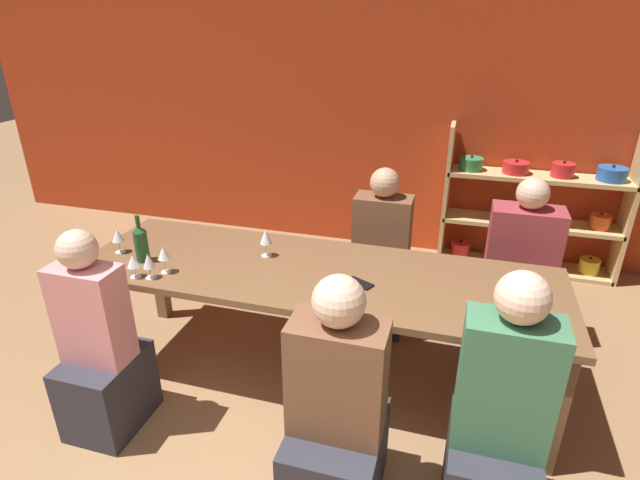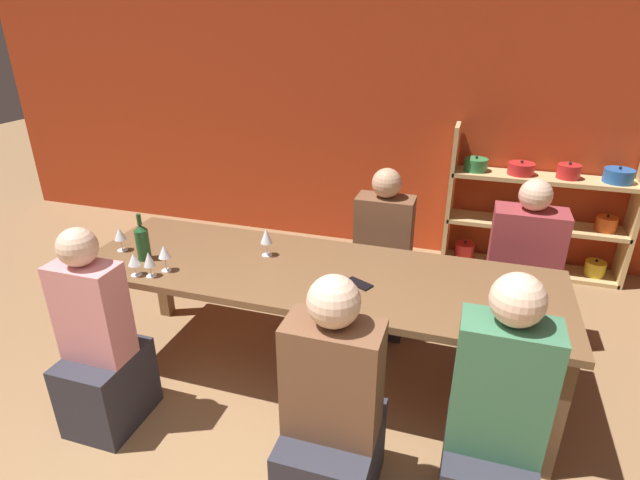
{
  "view_description": "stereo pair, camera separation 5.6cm",
  "coord_description": "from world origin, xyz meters",
  "px_view_note": "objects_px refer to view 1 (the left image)",
  "views": [
    {
      "loc": [
        0.57,
        -0.75,
        2.09
      ],
      "look_at": [
        -0.17,
        1.78,
        0.91
      ],
      "focal_mm": 28.0,
      "sensor_mm": 36.0,
      "label": 1
    },
    {
      "loc": [
        0.62,
        -0.73,
        2.09
      ],
      "look_at": [
        -0.17,
        1.78,
        0.91
      ],
      "focal_mm": 28.0,
      "sensor_mm": 36.0,
      "label": 2
    }
  ],
  "objects_px": {
    "wine_bottle_green": "(141,243)",
    "person_near_b": "(337,424)",
    "wine_glass_empty_a": "(524,293)",
    "person_near_c": "(495,441)",
    "wine_glass_red_a": "(266,237)",
    "person_far_b": "(516,285)",
    "cell_phone": "(360,283)",
    "person_far_a": "(380,269)",
    "dining_table": "(315,283)",
    "shelf_unit": "(531,217)",
    "wine_glass_white_a": "(118,236)",
    "wine_glass_white_c": "(149,262)",
    "person_near_a": "(101,358)",
    "wine_glass_white_b": "(133,262)",
    "wine_glass_red_b": "(164,254)"
  },
  "relations": [
    {
      "from": "shelf_unit",
      "to": "cell_phone",
      "type": "xyz_separation_m",
      "value": [
        -1.09,
        -2.03,
        0.26
      ]
    },
    {
      "from": "person_near_b",
      "to": "person_far_b",
      "type": "distance_m",
      "value": 1.79
    },
    {
      "from": "person_far_a",
      "to": "person_far_b",
      "type": "distance_m",
      "value": 0.93
    },
    {
      "from": "wine_glass_white_c",
      "to": "person_near_b",
      "type": "xyz_separation_m",
      "value": [
        1.19,
        -0.44,
        -0.43
      ]
    },
    {
      "from": "dining_table",
      "to": "wine_glass_white_b",
      "type": "bearing_deg",
      "value": -159.34
    },
    {
      "from": "wine_glass_red_a",
      "to": "wine_glass_empty_a",
      "type": "distance_m",
      "value": 1.46
    },
    {
      "from": "shelf_unit",
      "to": "wine_glass_white_c",
      "type": "height_order",
      "value": "shelf_unit"
    },
    {
      "from": "wine_bottle_green",
      "to": "cell_phone",
      "type": "relative_size",
      "value": 1.75
    },
    {
      "from": "wine_glass_white_c",
      "to": "wine_glass_red_b",
      "type": "distance_m",
      "value": 0.09
    },
    {
      "from": "dining_table",
      "to": "wine_glass_empty_a",
      "type": "relative_size",
      "value": 17.09
    },
    {
      "from": "wine_glass_red_b",
      "to": "person_near_c",
      "type": "bearing_deg",
      "value": -14.57
    },
    {
      "from": "wine_glass_red_b",
      "to": "person_far_b",
      "type": "height_order",
      "value": "person_far_b"
    },
    {
      "from": "shelf_unit",
      "to": "person_near_c",
      "type": "relative_size",
      "value": 1.18
    },
    {
      "from": "dining_table",
      "to": "shelf_unit",
      "type": "bearing_deg",
      "value": 55.07
    },
    {
      "from": "dining_table",
      "to": "person_near_b",
      "type": "height_order",
      "value": "person_near_b"
    },
    {
      "from": "wine_glass_red_a",
      "to": "wine_glass_red_b",
      "type": "height_order",
      "value": "wine_glass_red_a"
    },
    {
      "from": "wine_glass_red_a",
      "to": "person_near_c",
      "type": "relative_size",
      "value": 0.14
    },
    {
      "from": "shelf_unit",
      "to": "wine_glass_white_a",
      "type": "distance_m",
      "value": 3.33
    },
    {
      "from": "wine_glass_white_b",
      "to": "wine_glass_white_c",
      "type": "relative_size",
      "value": 0.92
    },
    {
      "from": "wine_glass_empty_a",
      "to": "person_near_c",
      "type": "relative_size",
      "value": 0.13
    },
    {
      "from": "wine_glass_empty_a",
      "to": "cell_phone",
      "type": "bearing_deg",
      "value": 174.56
    },
    {
      "from": "wine_glass_white_a",
      "to": "wine_glass_white_c",
      "type": "xyz_separation_m",
      "value": [
        0.37,
        -0.24,
        -0.01
      ]
    },
    {
      "from": "dining_table",
      "to": "wine_glass_red_b",
      "type": "height_order",
      "value": "wine_glass_red_b"
    },
    {
      "from": "cell_phone",
      "to": "person_far_a",
      "type": "height_order",
      "value": "person_far_a"
    },
    {
      "from": "wine_bottle_green",
      "to": "person_near_a",
      "type": "xyz_separation_m",
      "value": [
        0.04,
        -0.52,
        -0.44
      ]
    },
    {
      "from": "shelf_unit",
      "to": "person_near_b",
      "type": "bearing_deg",
      "value": -110.62
    },
    {
      "from": "person_near_b",
      "to": "wine_glass_white_b",
      "type": "bearing_deg",
      "value": 161.51
    },
    {
      "from": "wine_glass_white_c",
      "to": "dining_table",
      "type": "bearing_deg",
      "value": 21.66
    },
    {
      "from": "wine_glass_white_c",
      "to": "wine_glass_empty_a",
      "type": "xyz_separation_m",
      "value": [
        1.95,
        0.18,
        0.02
      ]
    },
    {
      "from": "wine_glass_white_a",
      "to": "wine_glass_red_a",
      "type": "bearing_deg",
      "value": 13.16
    },
    {
      "from": "wine_glass_white_b",
      "to": "wine_glass_empty_a",
      "type": "distance_m",
      "value": 2.05
    },
    {
      "from": "wine_glass_empty_a",
      "to": "person_near_a",
      "type": "bearing_deg",
      "value": -165.74
    },
    {
      "from": "person_near_a",
      "to": "person_far_b",
      "type": "distance_m",
      "value": 2.62
    },
    {
      "from": "dining_table",
      "to": "wine_glass_white_b",
      "type": "distance_m",
      "value": 1.02
    },
    {
      "from": "wine_glass_white_a",
      "to": "wine_glass_empty_a",
      "type": "bearing_deg",
      "value": -1.34
    },
    {
      "from": "wine_glass_white_c",
      "to": "wine_glass_white_b",
      "type": "bearing_deg",
      "value": -169.7
    },
    {
      "from": "wine_glass_white_c",
      "to": "cell_phone",
      "type": "distance_m",
      "value": 1.17
    },
    {
      "from": "shelf_unit",
      "to": "person_near_a",
      "type": "relative_size",
      "value": 1.28
    },
    {
      "from": "wine_glass_empty_a",
      "to": "wine_glass_white_c",
      "type": "bearing_deg",
      "value": -174.71
    },
    {
      "from": "wine_glass_empty_a",
      "to": "person_far_b",
      "type": "distance_m",
      "value": 1.05
    },
    {
      "from": "wine_glass_white_c",
      "to": "person_near_c",
      "type": "distance_m",
      "value": 1.94
    },
    {
      "from": "wine_glass_white_b",
      "to": "wine_bottle_green",
      "type": "bearing_deg",
      "value": 112.22
    },
    {
      "from": "person_near_a",
      "to": "person_far_b",
      "type": "bearing_deg",
      "value": 34.27
    },
    {
      "from": "wine_glass_red_a",
      "to": "person_far_b",
      "type": "relative_size",
      "value": 0.15
    },
    {
      "from": "wine_glass_white_a",
      "to": "wine_glass_red_b",
      "type": "height_order",
      "value": "wine_glass_red_b"
    },
    {
      "from": "wine_bottle_green",
      "to": "person_near_b",
      "type": "relative_size",
      "value": 0.25
    },
    {
      "from": "person_near_b",
      "to": "person_near_c",
      "type": "xyz_separation_m",
      "value": [
        0.67,
        0.05,
        0.04
      ]
    },
    {
      "from": "wine_bottle_green",
      "to": "wine_glass_empty_a",
      "type": "xyz_separation_m",
      "value": [
        2.12,
        0.01,
        0.0
      ]
    },
    {
      "from": "cell_phone",
      "to": "person_near_b",
      "type": "height_order",
      "value": "person_near_b"
    },
    {
      "from": "dining_table",
      "to": "person_far_b",
      "type": "height_order",
      "value": "person_far_b"
    }
  ]
}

